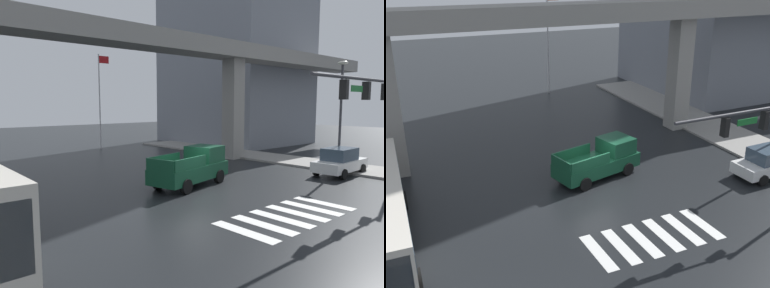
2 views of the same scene
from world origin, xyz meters
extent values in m
plane|color=black|center=(0.00, 0.00, 0.00)|extent=(120.00, 120.00, 0.00)
cube|color=silver|center=(-2.75, -5.51, 0.01)|extent=(0.55, 2.80, 0.01)
cube|color=silver|center=(-1.65, -5.51, 0.01)|extent=(0.55, 2.80, 0.01)
cube|color=silver|center=(-0.55, -5.51, 0.01)|extent=(0.55, 2.80, 0.01)
cube|color=silver|center=(0.55, -5.51, 0.01)|extent=(0.55, 2.80, 0.01)
cube|color=silver|center=(1.65, -5.51, 0.01)|extent=(0.55, 2.80, 0.01)
cube|color=silver|center=(2.75, -5.51, 0.01)|extent=(0.55, 2.80, 0.01)
cube|color=gray|center=(0.00, 6.39, 8.66)|extent=(58.61, 2.51, 1.20)
cube|color=gray|center=(-9.85, 6.39, 4.03)|extent=(1.30, 1.30, 8.06)
cube|color=gray|center=(9.85, 6.39, 4.03)|extent=(1.30, 1.30, 8.06)
cube|color=gray|center=(12.09, 2.00, 0.07)|extent=(4.00, 36.00, 0.15)
cube|color=#14472D|center=(0.55, 1.15, 0.78)|extent=(5.40, 3.00, 0.80)
cube|color=#14472D|center=(1.96, 1.48, 1.63)|extent=(2.05, 2.09, 0.90)
cube|color=#3F5160|center=(2.42, 1.59, 1.63)|extent=(0.48, 1.65, 0.77)
cube|color=#14472D|center=(-0.77, 1.75, 1.48)|extent=(2.61, 0.70, 0.60)
cube|color=#14472D|center=(-0.37, 0.04, 1.48)|extent=(2.61, 0.70, 0.60)
cube|color=#14472D|center=(-1.89, 0.59, 1.48)|extent=(0.49, 1.73, 0.60)
cylinder|color=black|center=(1.88, 2.39, 0.38)|extent=(0.80, 0.44, 0.76)
cylinder|color=black|center=(2.29, 0.63, 0.38)|extent=(0.80, 0.44, 0.76)
cylinder|color=black|center=(-1.20, 1.68, 0.38)|extent=(0.80, 0.44, 0.76)
cylinder|color=black|center=(-0.79, -0.08, 0.38)|extent=(0.80, 0.44, 0.76)
cylinder|color=black|center=(-10.00, -4.88, 0.48)|extent=(0.36, 0.96, 0.96)
cylinder|color=black|center=(-9.90, 1.87, 0.48)|extent=(0.36, 0.96, 0.96)
cube|color=silver|center=(9.72, -2.81, 0.64)|extent=(4.34, 1.86, 0.64)
cube|color=#384756|center=(9.62, -2.81, 1.34)|extent=(2.27, 1.55, 0.76)
cylinder|color=black|center=(8.37, -1.97, 0.32)|extent=(0.65, 0.25, 0.64)
cylinder|color=black|center=(8.40, -3.70, 0.32)|extent=(0.65, 0.25, 0.64)
cylinder|color=#38383D|center=(4.47, -6.20, 5.60)|extent=(8.60, 0.14, 0.14)
cube|color=black|center=(4.97, -6.20, 5.08)|extent=(0.24, 0.32, 0.84)
sphere|color=green|center=(4.97, -6.20, 4.82)|extent=(0.17, 0.17, 0.17)
cube|color=black|center=(2.77, -6.20, 5.08)|extent=(0.24, 0.32, 0.84)
sphere|color=green|center=(2.77, -6.20, 4.82)|extent=(0.17, 0.17, 0.17)
cube|color=#19722D|center=(3.99, -6.20, 5.15)|extent=(1.10, 0.04, 0.28)
cylinder|color=#38383D|center=(10.89, 8.29, 3.50)|extent=(0.16, 0.16, 7.00)
ellipsoid|color=beige|center=(10.89, 8.29, 7.12)|extent=(0.44, 0.70, 0.24)
cylinder|color=silver|center=(4.81, 19.57, 4.66)|extent=(0.12, 0.12, 9.31)
camera|label=1|loc=(-12.27, -13.46, 4.49)|focal=33.82mm
camera|label=2|loc=(-10.32, -19.86, 11.40)|focal=42.36mm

